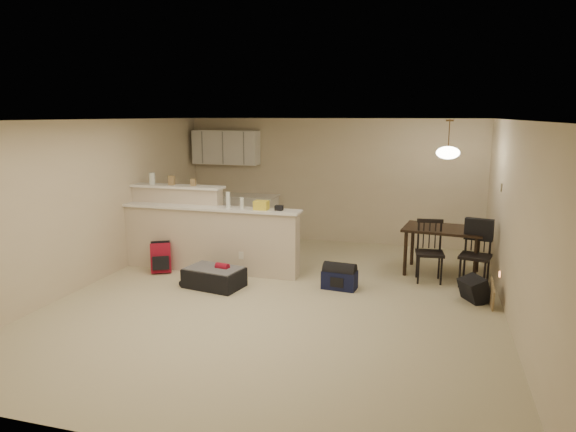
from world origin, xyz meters
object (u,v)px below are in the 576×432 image
(dining_chair_far, at_px, (475,254))
(suitcase, at_px, (214,278))
(dining_chair_near, at_px, (430,251))
(navy_duffel, at_px, (340,280))
(black_daypack, at_px, (474,290))
(dining_table, at_px, (443,233))
(red_backpack, at_px, (161,258))
(pendant_lamp, at_px, (448,152))

(dining_chair_far, distance_m, suitcase, 3.96)
(dining_chair_near, bearing_deg, dining_chair_far, -10.69)
(navy_duffel, height_order, black_daypack, black_daypack)
(dining_table, distance_m, red_backpack, 4.64)
(navy_duffel, bearing_deg, pendant_lamp, 45.18)
(black_daypack, bearing_deg, suitcase, 68.16)
(black_daypack, bearing_deg, red_backpack, 61.42)
(navy_duffel, distance_m, black_daypack, 1.91)
(navy_duffel, bearing_deg, suitcase, -160.51)
(suitcase, relative_size, navy_duffel, 1.67)
(dining_chair_far, bearing_deg, red_backpack, -158.90)
(dining_table, height_order, suitcase, dining_table)
(dining_chair_far, xyz_separation_m, red_backpack, (-4.94, -0.68, -0.25))
(dining_chair_far, distance_m, black_daypack, 0.75)
(dining_table, height_order, black_daypack, dining_table)
(pendant_lamp, relative_size, red_backpack, 1.27)
(dining_chair_far, bearing_deg, navy_duffel, -147.49)
(dining_chair_far, relative_size, navy_duffel, 1.97)
(pendant_lamp, height_order, dining_chair_near, pendant_lamp)
(dining_chair_far, height_order, black_daypack, dining_chair_far)
(dining_chair_far, xyz_separation_m, black_daypack, (-0.03, -0.68, -0.33))
(red_backpack, relative_size, black_daypack, 1.30)
(dining_chair_near, relative_size, black_daypack, 2.57)
(dining_chair_near, xyz_separation_m, red_backpack, (-4.27, -0.73, -0.24))
(dining_table, relative_size, dining_chair_near, 1.37)
(suitcase, bearing_deg, dining_chair_far, 26.82)
(black_daypack, bearing_deg, dining_table, -8.61)
(pendant_lamp, distance_m, dining_chair_far, 1.65)
(dining_chair_far, xyz_separation_m, navy_duffel, (-1.94, -0.68, -0.36))
(dining_chair_near, bearing_deg, black_daypack, -55.28)
(navy_duffel, bearing_deg, dining_table, 45.18)
(dining_chair_far, bearing_deg, dining_chair_near, -171.40)
(navy_duffel, bearing_deg, black_daypack, 5.97)
(dining_chair_near, xyz_separation_m, black_daypack, (0.63, -0.73, -0.32))
(pendant_lamp, xyz_separation_m, dining_chair_near, (-0.19, -0.47, -1.51))
(dining_table, bearing_deg, red_backpack, -157.90)
(dining_table, distance_m, pendant_lamp, 1.31)
(red_backpack, bearing_deg, pendant_lamp, -13.54)
(dining_table, relative_size, suitcase, 1.57)
(dining_table, bearing_deg, dining_chair_far, -40.96)
(dining_table, relative_size, navy_duffel, 2.62)
(pendant_lamp, height_order, suitcase, pendant_lamp)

